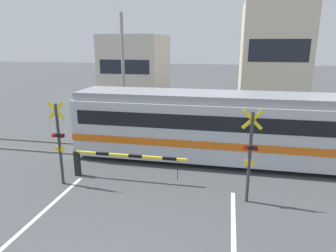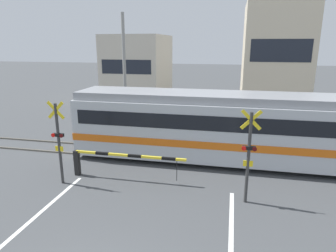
{
  "view_description": "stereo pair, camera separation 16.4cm",
  "coord_description": "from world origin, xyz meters",
  "px_view_note": "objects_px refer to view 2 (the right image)",
  "views": [
    {
      "loc": [
        2.68,
        -4.08,
        5.3
      ],
      "look_at": [
        0.0,
        9.14,
        1.6
      ],
      "focal_mm": 32.0,
      "sensor_mm": 36.0,
      "label": 1
    },
    {
      "loc": [
        2.84,
        -4.05,
        5.3
      ],
      "look_at": [
        0.0,
        9.14,
        1.6
      ],
      "focal_mm": 32.0,
      "sensor_mm": 36.0,
      "label": 2
    }
  ],
  "objects_px": {
    "commuter_train": "(259,127)",
    "crossing_barrier_near": "(107,159)",
    "crossing_signal_left": "(59,139)",
    "crossing_signal_right": "(249,153)",
    "crossing_barrier_far": "(214,126)"
  },
  "relations": [
    {
      "from": "crossing_barrier_near",
      "to": "crossing_barrier_far",
      "type": "distance_m",
      "value": 7.24
    },
    {
      "from": "commuter_train",
      "to": "crossing_signal_right",
      "type": "relative_size",
      "value": 5.14
    },
    {
      "from": "crossing_barrier_near",
      "to": "crossing_signal_right",
      "type": "relative_size",
      "value": 1.43
    },
    {
      "from": "commuter_train",
      "to": "crossing_signal_right",
      "type": "bearing_deg",
      "value": -99.16
    },
    {
      "from": "commuter_train",
      "to": "crossing_signal_left",
      "type": "distance_m",
      "value": 8.47
    },
    {
      "from": "crossing_barrier_near",
      "to": "commuter_train",
      "type": "bearing_deg",
      "value": 25.56
    },
    {
      "from": "commuter_train",
      "to": "crossing_signal_left",
      "type": "height_order",
      "value": "crossing_signal_left"
    },
    {
      "from": "commuter_train",
      "to": "crossing_barrier_near",
      "type": "distance_m",
      "value": 6.77
    },
    {
      "from": "crossing_barrier_far",
      "to": "crossing_signal_right",
      "type": "relative_size",
      "value": 1.43
    },
    {
      "from": "crossing_barrier_near",
      "to": "crossing_signal_right",
      "type": "height_order",
      "value": "crossing_signal_right"
    },
    {
      "from": "crossing_barrier_near",
      "to": "crossing_signal_left",
      "type": "relative_size",
      "value": 1.43
    },
    {
      "from": "crossing_barrier_near",
      "to": "crossing_barrier_far",
      "type": "relative_size",
      "value": 1.0
    },
    {
      "from": "crossing_barrier_near",
      "to": "crossing_barrier_far",
      "type": "height_order",
      "value": "same"
    },
    {
      "from": "crossing_barrier_near",
      "to": "crossing_signal_left",
      "type": "bearing_deg",
      "value": -151.47
    },
    {
      "from": "commuter_train",
      "to": "crossing_barrier_far",
      "type": "xyz_separation_m",
      "value": [
        -2.14,
        3.19,
        -0.89
      ]
    }
  ]
}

